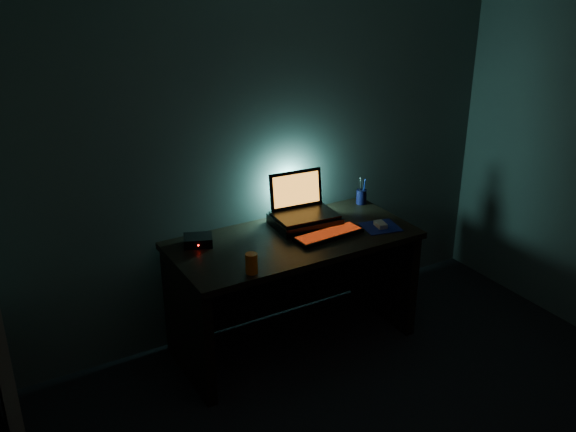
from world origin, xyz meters
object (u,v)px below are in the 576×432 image
(keyboard, at_px, (328,235))
(router, at_px, (198,240))
(pen_cup, at_px, (361,197))
(juice_glass, at_px, (252,263))
(mouse, at_px, (381,225))
(laptop, at_px, (301,205))

(keyboard, xyz_separation_m, router, (-0.73, 0.29, 0.01))
(pen_cup, height_order, juice_glass, juice_glass)
(keyboard, relative_size, mouse, 4.83)
(laptop, height_order, keyboard, laptop)
(mouse, bearing_deg, juice_glass, -160.15)
(pen_cup, relative_size, juice_glass, 0.87)
(laptop, xyz_separation_m, mouse, (0.39, -0.32, -0.10))
(mouse, distance_m, pen_cup, 0.41)
(keyboard, bearing_deg, router, 154.43)
(pen_cup, bearing_deg, mouse, -108.80)
(keyboard, xyz_separation_m, pen_cup, (0.49, 0.34, 0.04))
(mouse, xyz_separation_m, router, (-1.09, 0.34, 0.01))
(juice_glass, xyz_separation_m, router, (-0.11, 0.47, -0.03))
(pen_cup, bearing_deg, keyboard, -145.36)
(laptop, xyz_separation_m, pen_cup, (0.52, 0.07, -0.07))
(mouse, bearing_deg, laptop, 152.72)
(juice_glass, bearing_deg, mouse, 7.94)
(keyboard, relative_size, juice_glass, 3.94)
(laptop, xyz_separation_m, keyboard, (0.03, -0.27, -0.11))
(laptop, relative_size, router, 1.96)
(keyboard, distance_m, pen_cup, 0.60)
(juice_glass, bearing_deg, laptop, 37.74)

